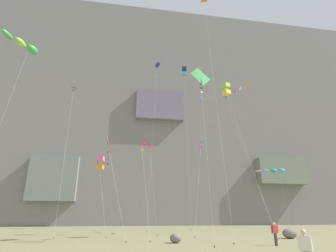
{
  "coord_description": "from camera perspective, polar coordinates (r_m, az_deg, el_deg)",
  "views": [
    {
      "loc": [
        -7.69,
        -12.12,
        2.08
      ],
      "look_at": [
        -2.34,
        20.69,
        13.47
      ],
      "focal_mm": 28.05,
      "sensor_mm": 36.0,
      "label": 1
    }
  ],
  "objects": [
    {
      "name": "cliff_face",
      "position": [
        76.89,
        -2.91,
        1.8
      ],
      "size": [
        180.0,
        24.53,
        58.59
      ],
      "color": "slate",
      "rests_on": "ground"
    },
    {
      "name": "boulder_foreground_left",
      "position": [
        23.11,
        1.68,
        -23.16
      ],
      "size": [
        1.32,
        1.33,
        0.74
      ],
      "color": "slate",
      "rests_on": "ground"
    },
    {
      "name": "kite_windsock_far_left",
      "position": [
        38.16,
        -29.23,
        15.41
      ],
      "size": [
        3.78,
        7.0,
        22.93
      ],
      "color": "green",
      "rests_on": "ground"
    },
    {
      "name": "kite_box_mid_left",
      "position": [
        33.64,
        -14.51,
        -7.78
      ],
      "size": [
        2.09,
        4.77,
        9.05
      ],
      "color": "pink",
      "rests_on": "ground"
    },
    {
      "name": "kite_delta_low_left",
      "position": [
        34.56,
        6.5,
        -4.69
      ],
      "size": [
        2.6,
        5.11,
        10.88
      ],
      "color": "#38B2D1",
      "rests_on": "ground"
    },
    {
      "name": "spectator_watching_left",
      "position": [
        22.39,
        22.23,
        -20.73
      ],
      "size": [
        0.57,
        0.22,
        1.61
      ],
      "color": "#38333D",
      "rests_on": "ground"
    },
    {
      "name": "kite_diamond_high_right",
      "position": [
        26.48,
        7.1,
        9.95
      ],
      "size": [
        2.14,
        3.45,
        16.24
      ],
      "color": "green",
      "rests_on": "ground"
    },
    {
      "name": "boulder_mid_field",
      "position": [
        29.83,
        24.94,
        -20.39
      ],
      "size": [
        1.97,
        1.84,
        0.94
      ],
      "color": "slate",
      "rests_on": "ground"
    },
    {
      "name": "kite_box_far_right",
      "position": [
        31.76,
        12.57,
        7.76
      ],
      "size": [
        3.03,
        3.22,
        16.85
      ],
      "color": "#8CCC33",
      "rests_on": "ground"
    },
    {
      "name": "kite_diamond_low_right",
      "position": [
        26.72,
        -12.73,
        -4.59
      ],
      "size": [
        2.48,
        3.45,
        9.63
      ],
      "color": "pink",
      "rests_on": "ground"
    },
    {
      "name": "kite_windsock_high_left",
      "position": [
        57.45,
        22.07,
        -9.04
      ],
      "size": [
        5.49,
        3.37,
        11.06
      ],
      "color": "#38B2D1",
      "rests_on": "ground"
    },
    {
      "name": "kite_delta_near_cliff",
      "position": [
        36.18,
        -19.86,
        5.79
      ],
      "size": [
        1.25,
        4.27,
        17.95
      ],
      "color": "red",
      "rests_on": "ground"
    },
    {
      "name": "kite_delta_upper_left",
      "position": [
        32.87,
        -4.44,
        -5.82
      ],
      "size": [
        1.85,
        2.03,
        10.08
      ],
      "color": "#CC3399",
      "rests_on": "ground"
    },
    {
      "name": "kite_banner_mid_center",
      "position": [
        41.43,
        14.71,
        5.84
      ],
      "size": [
        2.04,
        7.37,
        20.49
      ],
      "color": "black",
      "rests_on": "ground"
    },
    {
      "name": "kite_box_mid_right",
      "position": [
        52.86,
        3.56,
        11.72
      ],
      "size": [
        1.08,
        2.26,
        29.93
      ],
      "color": "navy",
      "rests_on": "ground"
    },
    {
      "name": "kite_diamond_upper_right",
      "position": [
        47.13,
        -2.43,
        11.24
      ],
      "size": [
        1.91,
        2.73,
        28.43
      ],
      "color": "navy",
      "rests_on": "ground"
    },
    {
      "name": "spectator_watching_right",
      "position": [
        11.71,
        27.79,
        -22.89
      ],
      "size": [
        0.57,
        0.31,
        1.61
      ],
      "color": "#38333D",
      "rests_on": "ground"
    },
    {
      "name": "kite_delta_front_field",
      "position": [
        26.33,
        -6.21,
        -5.76
      ],
      "size": [
        1.68,
        2.78,
        8.48
      ],
      "color": "#CC3399",
      "rests_on": "ground"
    }
  ]
}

